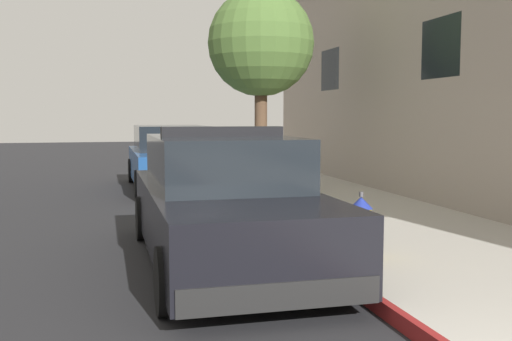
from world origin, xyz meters
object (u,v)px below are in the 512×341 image
at_px(fire_hydrant, 361,226).
at_px(street_tree, 261,44).
at_px(police_cruiser, 224,204).
at_px(parked_car_silver_ahead, 171,159).

xyz_separation_m(fire_hydrant, street_tree, (0.44, 6.39, 2.88)).
distance_m(police_cruiser, fire_hydrant, 1.67).
relative_size(parked_car_silver_ahead, street_tree, 1.09).
xyz_separation_m(police_cruiser, parked_car_silver_ahead, (0.18, 7.67, -0.00)).
height_order(police_cruiser, street_tree, street_tree).
height_order(parked_car_silver_ahead, street_tree, street_tree).
distance_m(parked_car_silver_ahead, fire_hydrant, 8.36).
distance_m(parked_car_silver_ahead, street_tree, 3.70).
xyz_separation_m(police_cruiser, fire_hydrant, (1.55, -0.57, -0.24)).
relative_size(police_cruiser, fire_hydrant, 6.37).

